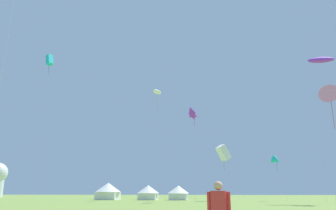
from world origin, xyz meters
The scene contains 11 objects.
kite_white_parafoil centered at (-6.53, 59.14, 21.49)m, with size 3.09×3.48×22.07m.
kite_cyan_delta centered at (15.52, 56.26, 6.89)m, with size 2.30×3.45×7.84m.
kite_white_box centered at (6.39, 57.45, 8.53)m, with size 3.88×3.84×10.11m.
kite_purple_diamond centered at (1.42, 48.90, 14.05)m, with size 1.30×3.31×15.23m.
kite_magenta_delta centered at (1.28, 55.88, 15.43)m, with size 2.29×2.63×16.40m.
kite_cyan_box centered at (-29.67, 56.30, 28.98)m, with size 1.97×1.78×30.24m.
kite_purple_parafoil centered at (22.20, 47.46, 21.79)m, with size 4.21×2.17×22.56m.
kite_pink_delta centered at (21.37, 43.09, 14.40)m, with size 3.67×3.71×15.97m.
festival_tent_left centered at (-17.00, 61.66, 1.86)m, with size 5.16×5.16×3.35m.
festival_tent_right centered at (-8.67, 61.66, 1.57)m, with size 4.37×4.37×2.84m.
festival_tent_center centered at (-2.60, 61.66, 1.53)m, with size 4.25×4.25×2.76m.
Camera 1 is at (5.55, -3.25, 1.46)m, focal length 34.44 mm.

